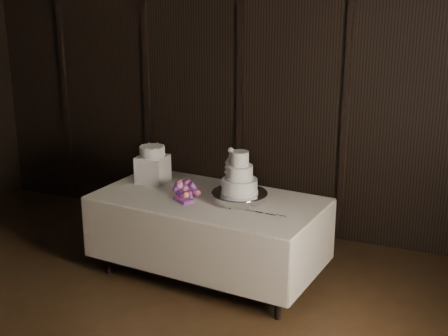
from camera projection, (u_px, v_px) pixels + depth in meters
room at (8, 192)px, 3.36m from camera, size 6.08×7.08×3.08m
display_table at (208, 234)px, 5.56m from camera, size 2.09×1.24×0.76m
cake_stand at (239, 198)px, 5.33m from camera, size 0.64×0.64×0.09m
wedding_cake at (236, 177)px, 5.27m from camera, size 0.35×0.30×0.36m
bouquet at (184, 189)px, 5.47m from camera, size 0.47×0.50×0.19m
box_pedestal at (153, 169)px, 5.85m from camera, size 0.27×0.27×0.25m
small_cake at (152, 151)px, 5.80m from camera, size 0.27×0.27×0.09m
cake_knife at (260, 213)px, 5.09m from camera, size 0.37×0.06×0.01m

